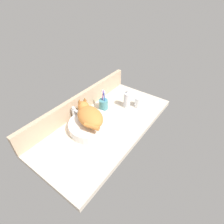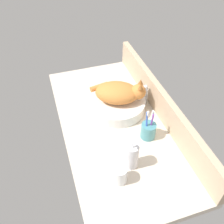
{
  "view_description": "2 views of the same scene",
  "coord_description": "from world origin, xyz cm",
  "px_view_note": "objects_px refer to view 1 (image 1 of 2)",
  "views": [
    {
      "loc": [
        -81.26,
        -65.61,
        93.27
      ],
      "look_at": [
        3.33,
        -3.79,
        11.04
      ],
      "focal_mm": 28.0,
      "sensor_mm": 36.0,
      "label": 1
    },
    {
      "loc": [
        93.27,
        -31.64,
        101.5
      ],
      "look_at": [
        2.21,
        -2.38,
        11.47
      ],
      "focal_mm": 40.0,
      "sensor_mm": 36.0,
      "label": 2
    }
  ],
  "objects_px": {
    "water_glass": "(138,103)",
    "sink_basin": "(91,125)",
    "cat": "(89,115)",
    "faucet": "(75,113)",
    "soap_dispenser": "(127,100)",
    "toothbrush_cup": "(103,104)"
  },
  "relations": [
    {
      "from": "water_glass",
      "to": "sink_basin",
      "type": "bearing_deg",
      "value": 162.99
    },
    {
      "from": "sink_basin",
      "to": "cat",
      "type": "distance_m",
      "value": 0.09
    },
    {
      "from": "faucet",
      "to": "water_glass",
      "type": "distance_m",
      "value": 0.56
    },
    {
      "from": "sink_basin",
      "to": "soap_dispenser",
      "type": "distance_m",
      "value": 0.41
    },
    {
      "from": "cat",
      "to": "toothbrush_cup",
      "type": "distance_m",
      "value": 0.28
    },
    {
      "from": "faucet",
      "to": "soap_dispenser",
      "type": "height_order",
      "value": "soap_dispenser"
    },
    {
      "from": "toothbrush_cup",
      "to": "water_glass",
      "type": "xyz_separation_m",
      "value": [
        0.21,
        -0.23,
        -0.01
      ]
    },
    {
      "from": "cat",
      "to": "toothbrush_cup",
      "type": "xyz_separation_m",
      "value": [
        0.26,
        0.07,
        -0.08
      ]
    },
    {
      "from": "soap_dispenser",
      "to": "water_glass",
      "type": "distance_m",
      "value": 0.11
    },
    {
      "from": "water_glass",
      "to": "cat",
      "type": "bearing_deg",
      "value": 161.39
    },
    {
      "from": "sink_basin",
      "to": "faucet",
      "type": "distance_m",
      "value": 0.17
    },
    {
      "from": "soap_dispenser",
      "to": "water_glass",
      "type": "xyz_separation_m",
      "value": [
        0.06,
        -0.08,
        -0.03
      ]
    },
    {
      "from": "toothbrush_cup",
      "to": "water_glass",
      "type": "relative_size",
      "value": 2.08
    },
    {
      "from": "faucet",
      "to": "soap_dispenser",
      "type": "relative_size",
      "value": 0.79
    },
    {
      "from": "faucet",
      "to": "water_glass",
      "type": "bearing_deg",
      "value": -33.44
    },
    {
      "from": "sink_basin",
      "to": "water_glass",
      "type": "height_order",
      "value": "water_glass"
    },
    {
      "from": "sink_basin",
      "to": "faucet",
      "type": "height_order",
      "value": "faucet"
    },
    {
      "from": "sink_basin",
      "to": "toothbrush_cup",
      "type": "distance_m",
      "value": 0.28
    },
    {
      "from": "faucet",
      "to": "toothbrush_cup",
      "type": "distance_m",
      "value": 0.27
    },
    {
      "from": "toothbrush_cup",
      "to": "water_glass",
      "type": "bearing_deg",
      "value": -47.93
    },
    {
      "from": "soap_dispenser",
      "to": "water_glass",
      "type": "height_order",
      "value": "soap_dispenser"
    },
    {
      "from": "faucet",
      "to": "cat",
      "type": "bearing_deg",
      "value": -89.01
    }
  ]
}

